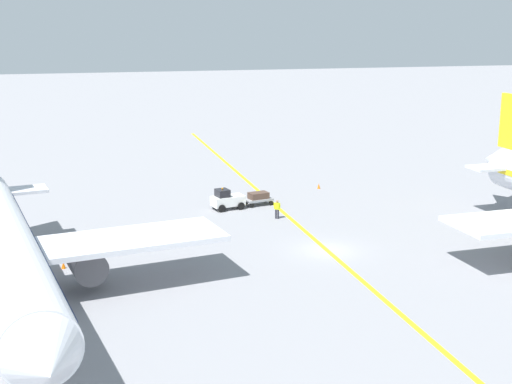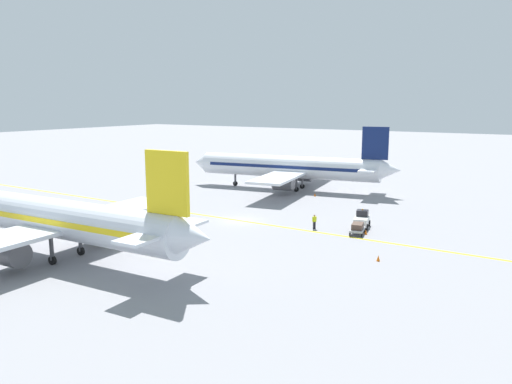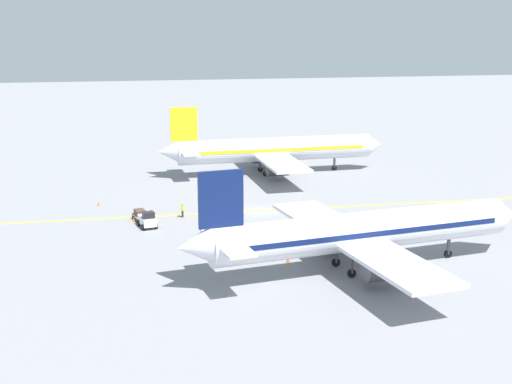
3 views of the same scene
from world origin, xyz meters
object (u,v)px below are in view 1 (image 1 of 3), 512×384
Objects in this scene: baggage_cart_trailing at (258,197)px; traffic_cone_by_wingtip at (251,201)px; baggage_tug_white at (227,200)px; traffic_cone_mid_apron at (319,186)px; traffic_cone_near_nose at (63,265)px; ground_crew_worker at (277,209)px; airplane_adjacent_stand at (4,248)px.

baggage_cart_trailing is 1.05m from traffic_cone_by_wingtip.
baggage_tug_white is 5.91× the size of traffic_cone_mid_apron.
traffic_cone_mid_apron is (-7.89, -4.96, -0.49)m from baggage_cart_trailing.
traffic_cone_by_wingtip is (-17.54, -14.39, 0.00)m from traffic_cone_near_nose.
traffic_cone_by_wingtip is (0.48, -0.80, -0.49)m from baggage_cart_trailing.
traffic_cone_by_wingtip is at bearing -82.07° from ground_crew_worker.
traffic_cone_by_wingtip is (-2.75, -1.51, -0.63)m from baggage_tug_white.
airplane_adjacent_stand is at bearing 46.26° from baggage_tug_white.
ground_crew_worker reaches higher than traffic_cone_near_nose.
traffic_cone_near_nose is (-3.31, -6.04, -3.43)m from airplane_adjacent_stand.
traffic_cone_near_nose is 1.00× the size of traffic_cone_by_wingtip.
airplane_adjacent_stand is 26.27m from ground_crew_worker.
ground_crew_worker is 20.26m from traffic_cone_near_nose.
ground_crew_worker is at bearing 97.93° from traffic_cone_by_wingtip.
airplane_adjacent_stand is at bearing 33.99° from ground_crew_worker.
traffic_cone_by_wingtip is (-20.85, -20.43, -3.43)m from airplane_adjacent_stand.
traffic_cone_mid_apron is (-25.91, -18.55, 0.00)m from traffic_cone_near_nose.
ground_crew_worker is (-3.56, 4.32, 0.01)m from baggage_tug_white.
traffic_cone_near_nose is at bearing 37.02° from baggage_cart_trailing.
traffic_cone_by_wingtip is at bearing -140.64° from traffic_cone_near_nose.
baggage_tug_white is at bearing -138.95° from traffic_cone_near_nose.
ground_crew_worker is 12.54m from traffic_cone_mid_apron.
traffic_cone_near_nose is at bearing -118.73° from airplane_adjacent_stand.
airplane_adjacent_stand reaches higher than baggage_tug_white.
traffic_cone_near_nose and traffic_cone_by_wingtip have the same top height.
ground_crew_worker is 5.91m from traffic_cone_by_wingtip.
traffic_cone_near_nose is (18.35, 8.57, -0.63)m from ground_crew_worker.
traffic_cone_near_nose is 31.86m from traffic_cone_mid_apron.
baggage_tug_white is 5.59m from ground_crew_worker.
traffic_cone_near_nose and traffic_cone_mid_apron have the same top height.
airplane_adjacent_stand is 29.39m from traffic_cone_by_wingtip.
baggage_cart_trailing reaches higher than traffic_cone_mid_apron.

